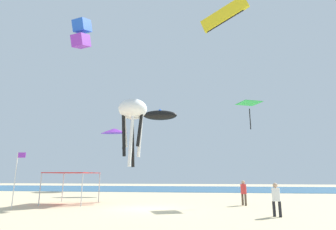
{
  "coord_description": "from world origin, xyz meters",
  "views": [
    {
      "loc": [
        3.98,
        -18.52,
        2.16
      ],
      "look_at": [
        -0.48,
        14.38,
        9.58
      ],
      "focal_mm": 29.08,
      "sensor_mm": 36.0,
      "label": 1
    }
  ],
  "objects_px": {
    "kite_inflatable_black": "(160,115)",
    "kite_diamond_green": "(249,104)",
    "person_leftmost": "(276,197)",
    "kite_parafoil_yellow": "(224,15)",
    "person_near_tent": "(244,191)",
    "banner_flag": "(16,175)",
    "kite_delta_purple": "(114,131)",
    "canopy_tent": "(73,174)",
    "kite_box_blue": "(81,33)",
    "kite_octopus_white": "(133,112)"
  },
  "relations": [
    {
      "from": "canopy_tent",
      "to": "kite_octopus_white",
      "type": "bearing_deg",
      "value": 33.16
    },
    {
      "from": "person_near_tent",
      "to": "kite_octopus_white",
      "type": "height_order",
      "value": "kite_octopus_white"
    },
    {
      "from": "person_leftmost",
      "to": "kite_diamond_green",
      "type": "xyz_separation_m",
      "value": [
        0.06,
        6.93,
        7.01
      ]
    },
    {
      "from": "kite_parafoil_yellow",
      "to": "banner_flag",
      "type": "bearing_deg",
      "value": 66.54
    },
    {
      "from": "person_leftmost",
      "to": "kite_box_blue",
      "type": "height_order",
      "value": "kite_box_blue"
    },
    {
      "from": "canopy_tent",
      "to": "kite_diamond_green",
      "type": "height_order",
      "value": "kite_diamond_green"
    },
    {
      "from": "canopy_tent",
      "to": "person_leftmost",
      "type": "xyz_separation_m",
      "value": [
        14.31,
        -4.95,
        -1.26
      ]
    },
    {
      "from": "kite_delta_purple",
      "to": "kite_box_blue",
      "type": "height_order",
      "value": "kite_box_blue"
    },
    {
      "from": "person_leftmost",
      "to": "kite_parafoil_yellow",
      "type": "distance_m",
      "value": 28.28
    },
    {
      "from": "kite_octopus_white",
      "to": "kite_delta_purple",
      "type": "bearing_deg",
      "value": -46.39
    },
    {
      "from": "canopy_tent",
      "to": "person_leftmost",
      "type": "relative_size",
      "value": 1.91
    },
    {
      "from": "person_leftmost",
      "to": "kite_box_blue",
      "type": "xyz_separation_m",
      "value": [
        -15.48,
        6.93,
        14.8
      ]
    },
    {
      "from": "canopy_tent",
      "to": "kite_delta_purple",
      "type": "xyz_separation_m",
      "value": [
        -3.53,
        19.8,
        6.75
      ]
    },
    {
      "from": "banner_flag",
      "to": "person_near_tent",
      "type": "bearing_deg",
      "value": 16.96
    },
    {
      "from": "banner_flag",
      "to": "kite_inflatable_black",
      "type": "distance_m",
      "value": 19.93
    },
    {
      "from": "canopy_tent",
      "to": "kite_parafoil_yellow",
      "type": "xyz_separation_m",
      "value": [
        13.64,
        12.47,
        21.0
      ]
    },
    {
      "from": "banner_flag",
      "to": "kite_octopus_white",
      "type": "xyz_separation_m",
      "value": [
        6.02,
        6.65,
        5.6
      ]
    },
    {
      "from": "kite_inflatable_black",
      "to": "kite_delta_purple",
      "type": "relative_size",
      "value": 0.93
    },
    {
      "from": "person_near_tent",
      "to": "kite_inflatable_black",
      "type": "distance_m",
      "value": 17.41
    },
    {
      "from": "kite_box_blue",
      "to": "kite_parafoil_yellow",
      "type": "bearing_deg",
      "value": -129.58
    },
    {
      "from": "kite_parafoil_yellow",
      "to": "kite_box_blue",
      "type": "relative_size",
      "value": 2.06
    },
    {
      "from": "kite_diamond_green",
      "to": "kite_octopus_white",
      "type": "distance_m",
      "value": 10.33
    },
    {
      "from": "person_leftmost",
      "to": "kite_inflatable_black",
      "type": "height_order",
      "value": "kite_inflatable_black"
    },
    {
      "from": "kite_inflatable_black",
      "to": "kite_delta_purple",
      "type": "xyz_separation_m",
      "value": [
        -8.41,
        6.7,
        -0.81
      ]
    },
    {
      "from": "kite_inflatable_black",
      "to": "kite_parafoil_yellow",
      "type": "height_order",
      "value": "kite_parafoil_yellow"
    },
    {
      "from": "kite_diamond_green",
      "to": "kite_delta_purple",
      "type": "bearing_deg",
      "value": -67.26
    },
    {
      "from": "kite_parafoil_yellow",
      "to": "person_leftmost",
      "type": "bearing_deg",
      "value": 112.19
    },
    {
      "from": "banner_flag",
      "to": "kite_delta_purple",
      "type": "relative_size",
      "value": 0.75
    },
    {
      "from": "kite_delta_purple",
      "to": "kite_diamond_green",
      "type": "bearing_deg",
      "value": 145.53
    },
    {
      "from": "canopy_tent",
      "to": "person_leftmost",
      "type": "bearing_deg",
      "value": -19.1
    },
    {
      "from": "banner_flag",
      "to": "kite_delta_purple",
      "type": "xyz_separation_m",
      "value": [
        -1.57,
        23.79,
        6.83
      ]
    },
    {
      "from": "kite_parafoil_yellow",
      "to": "kite_box_blue",
      "type": "height_order",
      "value": "kite_parafoil_yellow"
    },
    {
      "from": "person_leftmost",
      "to": "kite_delta_purple",
      "type": "relative_size",
      "value": 0.36
    },
    {
      "from": "person_leftmost",
      "to": "kite_octopus_white",
      "type": "height_order",
      "value": "kite_octopus_white"
    },
    {
      "from": "kite_inflatable_black",
      "to": "person_leftmost",
      "type": "bearing_deg",
      "value": -69.72
    },
    {
      "from": "kite_inflatable_black",
      "to": "kite_delta_purple",
      "type": "height_order",
      "value": "kite_inflatable_black"
    },
    {
      "from": "banner_flag",
      "to": "canopy_tent",
      "type": "bearing_deg",
      "value": 63.82
    },
    {
      "from": "person_leftmost",
      "to": "banner_flag",
      "type": "distance_m",
      "value": 16.34
    },
    {
      "from": "banner_flag",
      "to": "kite_diamond_green",
      "type": "xyz_separation_m",
      "value": [
        16.33,
        5.97,
        5.83
      ]
    },
    {
      "from": "kite_octopus_white",
      "to": "person_near_tent",
      "type": "bearing_deg",
      "value": -172.35
    },
    {
      "from": "kite_inflatable_black",
      "to": "kite_diamond_green",
      "type": "bearing_deg",
      "value": -56.82
    },
    {
      "from": "canopy_tent",
      "to": "kite_octopus_white",
      "type": "relative_size",
      "value": 0.55
    },
    {
      "from": "banner_flag",
      "to": "kite_delta_purple",
      "type": "distance_m",
      "value": 24.8
    },
    {
      "from": "person_leftmost",
      "to": "kite_diamond_green",
      "type": "height_order",
      "value": "kite_diamond_green"
    },
    {
      "from": "person_leftmost",
      "to": "kite_box_blue",
      "type": "distance_m",
      "value": 22.51
    },
    {
      "from": "kite_inflatable_black",
      "to": "kite_delta_purple",
      "type": "bearing_deg",
      "value": 134.15
    },
    {
      "from": "person_near_tent",
      "to": "kite_diamond_green",
      "type": "height_order",
      "value": "kite_diamond_green"
    },
    {
      "from": "person_near_tent",
      "to": "banner_flag",
      "type": "height_order",
      "value": "banner_flag"
    },
    {
      "from": "person_near_tent",
      "to": "kite_parafoil_yellow",
      "type": "bearing_deg",
      "value": 142.89
    },
    {
      "from": "person_near_tent",
      "to": "banner_flag",
      "type": "xyz_separation_m",
      "value": [
        -15.29,
        -4.66,
        1.16
      ]
    }
  ]
}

